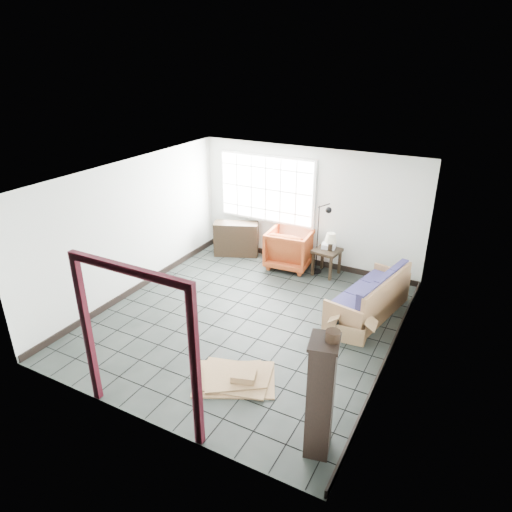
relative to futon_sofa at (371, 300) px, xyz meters
The scene contains 15 objects.
ground 2.25m from the futon_sofa, 147.83° to the right, with size 5.50×5.50×0.00m, color black.
room_shell 2.61m from the futon_sofa, 148.46° to the right, with size 5.02×5.52×2.61m.
window_panel 3.51m from the futon_sofa, 152.39° to the left, with size 2.32×0.08×1.52m.
doorway_trim 4.45m from the futon_sofa, 115.93° to the right, with size 1.80×0.08×2.20m.
futon_sofa is the anchor object (origin of this frame).
armchair 2.47m from the futon_sofa, 150.51° to the left, with size 0.93×0.87×0.95m, color maroon.
side_table 1.78m from the futon_sofa, 136.88° to the left, with size 0.59×0.59×0.57m.
table_lamp 1.79m from the futon_sofa, 135.74° to the left, with size 0.27×0.27×0.38m.
projector 1.85m from the futon_sofa, 135.20° to the left, with size 0.31×0.26×0.10m.
floor_lamp 1.91m from the futon_sofa, 140.38° to the left, with size 0.43×0.28×1.60m.
console_shelf 3.72m from the futon_sofa, 160.97° to the left, with size 1.09×0.75×0.79m.
tall_shelf 3.35m from the futon_sofa, 85.52° to the right, with size 0.41×0.48×1.55m.
pot 3.53m from the futon_sofa, 84.20° to the right, with size 0.21×0.21×0.12m.
open_box 0.88m from the futon_sofa, 94.97° to the right, with size 0.80×0.44×0.43m.
cardboard_pile 2.98m from the futon_sofa, 114.66° to the right, with size 1.41×1.26×0.17m.
Camera 1 is at (3.42, -6.06, 4.37)m, focal length 32.00 mm.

